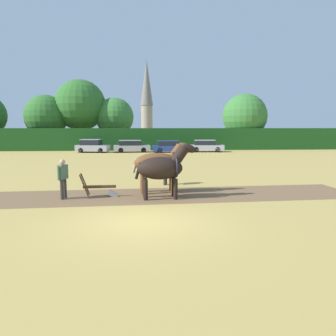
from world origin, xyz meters
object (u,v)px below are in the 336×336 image
Objects in this scene: farmer_beside_team at (165,167)px; parked_car_left at (131,146)px; plow at (103,190)px; draft_horse_lead_right at (159,163)px; parked_car_center_left at (169,147)px; church_spire at (147,99)px; tree_center_left at (80,105)px; tree_left at (46,116)px; parked_car_center at (206,146)px; tree_center_right at (245,116)px; parked_car_far_left at (92,146)px; farmer_at_plow at (63,176)px; draft_horse_lead_left at (163,168)px; tree_center at (114,117)px.

parked_car_left is (-2.54, 23.39, -0.22)m from farmer_beside_team.
plow is 0.36× the size of parked_car_left.
parked_car_center_left is at bearing 81.41° from draft_horse_lead_right.
church_spire is 52.75m from farmer_beside_team.
tree_center_left is 6.13× the size of farmer_beside_team.
farmer_beside_team is at bearing -64.63° from tree_left.
parked_car_center_left is 0.97× the size of parked_car_center.
parked_car_left is at bearing -159.66° from tree_center_right.
draft_horse_lead_right reaches higher than farmer_beside_team.
parked_car_far_left is 0.91× the size of parked_car_left.
church_spire reaches higher than tree_left.
draft_horse_lead_right reaches higher than farmer_at_plow.
church_spire is at bearing 106.99° from farmer_at_plow.
draft_horse_lead_right is at bearing -98.79° from parked_car_center.
plow is at bearing -78.36° from tree_center_left.
parked_car_center is at bearing -20.13° from tree_left.
draft_horse_lead_left is 1.58× the size of farmer_at_plow.
plow is 0.98× the size of farmer_at_plow.
tree_center_left reaches higher than tree_center_right.
draft_horse_lead_right is 4.26m from farmer_at_plow.
plow is 27.77m from parked_car_center.
parked_car_center_left is (16.87, -8.15, -3.90)m from tree_left.
church_spire reaches higher than tree_center.
church_spire is at bearing 110.30° from farmer_beside_team.
parked_car_center is (16.77, -8.56, -5.51)m from tree_center_left.
farmer_at_plow reaches higher than plow.
parked_car_left is 4.69m from parked_car_center_left.
draft_horse_lead_right is at bearing -81.10° from farmer_beside_team.
tree_center_left is 5.98× the size of plow.
church_spire is at bearing 86.96° from draft_horse_lead_right.
church_spire is (5.03, 20.32, 4.27)m from tree_center.
plow is (-16.41, -32.15, -4.31)m from tree_center_right.
tree_center_left is 33.75m from farmer_beside_team.
tree_left is 36.26m from draft_horse_lead_right.
draft_horse_lead_right is (-13.90, -31.40, -3.24)m from tree_center_right.
plow is (11.82, -33.91, -4.27)m from tree_left.
parked_car_center_left is 4.59m from parked_car_center.
tree_center_left reaches higher than parked_car_center.
church_spire is at bearing 87.04° from draft_horse_lead_left.
draft_horse_lead_left is at bearing -97.29° from parked_car_center_left.
farmer_at_plow is 28.63m from parked_car_center.
draft_horse_lead_left is 27.47m from parked_car_center.
farmer_at_plow is 0.38× the size of parked_car_center.
tree_left is at bearing -171.56° from tree_center_left.
tree_center_left is 1.34× the size of tree_center.
plow is at bearing -92.87° from church_spire.
tree_left is 19.14m from parked_car_center_left.
tree_left is 0.97× the size of tree_center_right.
tree_left is 1.67× the size of parked_car_left.
church_spire is (-13.66, 22.82, 4.19)m from tree_center_right.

